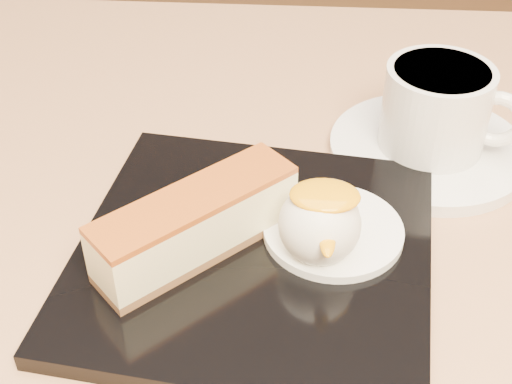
# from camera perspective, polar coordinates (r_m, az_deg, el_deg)

# --- Properties ---
(dessert_plate) EXTENTS (0.25, 0.25, 0.01)m
(dessert_plate) POSITION_cam_1_polar(r_m,az_deg,el_deg) (0.45, -0.17, -4.92)
(dessert_plate) COLOR black
(dessert_plate) RESTS_ON table
(cheesecake) EXTENTS (0.12, 0.12, 0.04)m
(cheesecake) POSITION_cam_1_polar(r_m,az_deg,el_deg) (0.44, -4.82, -2.52)
(cheesecake) COLOR brown
(cheesecake) RESTS_ON dessert_plate
(cream_smear) EXTENTS (0.09, 0.09, 0.01)m
(cream_smear) POSITION_cam_1_polar(r_m,az_deg,el_deg) (0.46, 6.19, -3.08)
(cream_smear) COLOR white
(cream_smear) RESTS_ON dessert_plate
(ice_cream_scoop) EXTENTS (0.05, 0.05, 0.05)m
(ice_cream_scoop) POSITION_cam_1_polar(r_m,az_deg,el_deg) (0.43, 5.11, -2.60)
(ice_cream_scoop) COLOR white
(ice_cream_scoop) RESTS_ON cream_smear
(mango_sauce) EXTENTS (0.04, 0.03, 0.01)m
(mango_sauce) POSITION_cam_1_polar(r_m,az_deg,el_deg) (0.42, 5.54, -0.29)
(mango_sauce) COLOR #F79E07
(mango_sauce) RESTS_ON ice_cream_scoop
(mint_sprig) EXTENTS (0.03, 0.02, 0.00)m
(mint_sprig) POSITION_cam_1_polar(r_m,az_deg,el_deg) (0.48, 2.64, -0.61)
(mint_sprig) COLOR #2F7E29
(mint_sprig) RESTS_ON cream_smear
(saucer) EXTENTS (0.15, 0.15, 0.01)m
(saucer) POSITION_cam_1_polar(r_m,az_deg,el_deg) (0.56, 13.60, 3.34)
(saucer) COLOR white
(saucer) RESTS_ON table
(coffee_cup) EXTENTS (0.10, 0.08, 0.06)m
(coffee_cup) POSITION_cam_1_polar(r_m,az_deg,el_deg) (0.54, 14.40, 6.59)
(coffee_cup) COLOR white
(coffee_cup) RESTS_ON saucer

